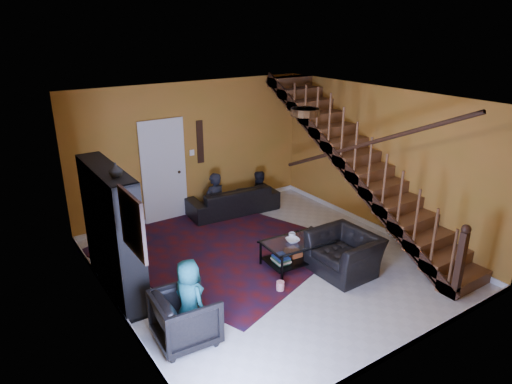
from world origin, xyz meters
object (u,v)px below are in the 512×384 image
bookshelf (113,234)px  coffee_table (297,251)px  armchair_left (186,317)px  sofa (233,200)px  armchair_right (344,253)px

bookshelf → coffee_table: bookshelf is taller
armchair_left → coffee_table: 2.57m
sofa → bookshelf: bearing=33.2°
armchair_left → armchair_right: (2.92, 0.15, -0.01)m
armchair_right → coffee_table: 0.80m
bookshelf → armchair_right: bearing=-24.4°
bookshelf → coffee_table: (2.80, -0.85, -0.72)m
armchair_right → coffee_table: bearing=-144.3°
sofa → armchair_left: bearing=55.1°
bookshelf → sofa: (3.07, 1.70, -0.68)m
armchair_left → armchair_right: armchair_left is taller
coffee_table → armchair_right: bearing=-53.0°
armchair_left → armchair_right: 2.93m
armchair_right → bookshelf: bearing=-115.6°
bookshelf → armchair_right: size_ratio=1.93×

